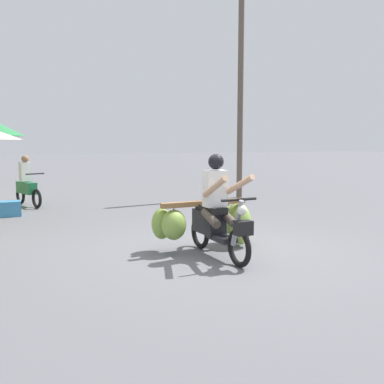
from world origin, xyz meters
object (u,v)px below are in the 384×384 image
produce_crate (8,209)px  motorbike_main_loaded (216,219)px  motorbike_distant_ahead_left (27,185)px  utility_pole (240,95)px

produce_crate → motorbike_main_loaded: bearing=-58.0°
motorbike_main_loaded → motorbike_distant_ahead_left: bearing=111.4°
motorbike_main_loaded → motorbike_distant_ahead_left: size_ratio=1.17×
utility_pole → produce_crate: bearing=-172.6°
motorbike_distant_ahead_left → motorbike_main_loaded: bearing=-68.6°
motorbike_main_loaded → utility_pole: size_ratio=0.28×
motorbike_main_loaded → produce_crate: size_ratio=3.24×
produce_crate → utility_pole: 7.49m
motorbike_distant_ahead_left → utility_pole: bearing=-6.9°
motorbike_distant_ahead_left → utility_pole: size_ratio=0.24×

